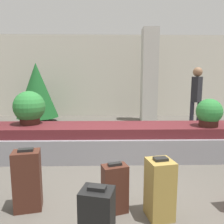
# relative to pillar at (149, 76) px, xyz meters

# --- Properties ---
(ground_plane) EXTENTS (18.00, 18.00, 0.00)m
(ground_plane) POSITION_rel_pillar_xyz_m (-1.38, -5.10, -1.60)
(ground_plane) COLOR #59544C
(back_wall) EXTENTS (18.00, 0.06, 3.20)m
(back_wall) POSITION_rel_pillar_xyz_m (-1.38, 1.16, 0.00)
(back_wall) COLOR beige
(back_wall) RESTS_ON ground_plane
(carousel) EXTENTS (7.27, 0.97, 0.62)m
(carousel) POSITION_rel_pillar_xyz_m (-1.38, -3.59, -1.30)
(carousel) COLOR gray
(carousel) RESTS_ON ground_plane
(pillar) EXTENTS (0.53, 0.53, 3.20)m
(pillar) POSITION_rel_pillar_xyz_m (0.00, 0.00, 0.00)
(pillar) COLOR beige
(pillar) RESTS_ON ground_plane
(suitcase_0) EXTENTS (0.33, 0.28, 0.72)m
(suitcase_0) POSITION_rel_pillar_xyz_m (-2.38, -5.32, -1.25)
(suitcase_0) COLOR #472319
(suitcase_0) RESTS_ON ground_plane
(suitcase_2) EXTENTS (0.31, 0.25, 0.58)m
(suitcase_2) POSITION_rel_pillar_xyz_m (-1.39, -5.40, -1.32)
(suitcase_2) COLOR #472319
(suitcase_2) RESTS_ON ground_plane
(suitcase_5) EXTENTS (0.31, 0.32, 0.67)m
(suitcase_5) POSITION_rel_pillar_xyz_m (-0.91, -5.50, -1.28)
(suitcase_5) COLOR #A3843D
(suitcase_5) RESTS_ON ground_plane
(potted_plant_1) EXTENTS (0.60, 0.60, 0.64)m
(potted_plant_1) POSITION_rel_pillar_xyz_m (-2.98, -3.47, -0.66)
(potted_plant_1) COLOR #381914
(potted_plant_1) RESTS_ON carousel
(potted_plant_2) EXTENTS (0.47, 0.47, 0.51)m
(potted_plant_2) POSITION_rel_pillar_xyz_m (0.41, -3.75, -0.73)
(potted_plant_2) COLOR #381914
(potted_plant_2) RESTS_ON carousel
(traveler_0) EXTENTS (0.35, 0.35, 1.81)m
(traveler_0) POSITION_rel_pillar_xyz_m (0.98, -1.74, -0.50)
(traveler_0) COLOR #282833
(traveler_0) RESTS_ON ground_plane
(decorated_tree) EXTENTS (1.40, 1.40, 2.04)m
(decorated_tree) POSITION_rel_pillar_xyz_m (-3.89, -0.12, -0.49)
(decorated_tree) COLOR #4C331E
(decorated_tree) RESTS_ON ground_plane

